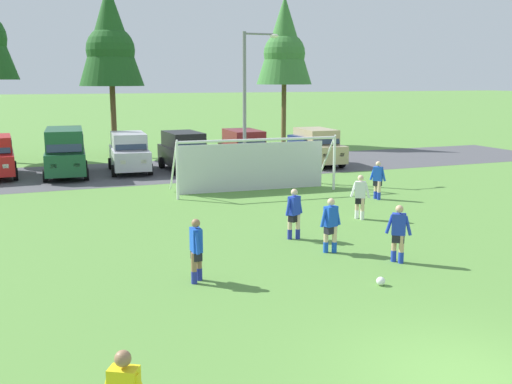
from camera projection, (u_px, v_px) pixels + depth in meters
The scene contains 19 objects.
ground_plane at pixel (209, 206), 23.70m from camera, with size 400.00×400.00×0.00m, color #598C3D.
parking_lot_strip at pixel (157, 171), 32.79m from camera, with size 52.00×8.40×0.01m, color #4C4C51.
soccer_ball at pixel (381, 281), 14.57m from camera, with size 0.22×0.22×0.22m.
soccer_goal at pixel (254, 163), 26.66m from camera, with size 7.52×2.36×2.57m.
player_striker_near at pixel (196, 251), 14.70m from camera, with size 0.34×0.73×1.64m.
player_midfield_center at pixel (294, 214), 18.69m from camera, with size 0.73×0.39×1.64m.
player_defender_far at pixel (378, 180), 24.96m from camera, with size 0.49×0.66×1.64m.
player_winger_left at pixel (398, 234), 16.29m from camera, with size 0.61×0.55×1.64m.
player_winger_right at pixel (331, 225), 17.23m from camera, with size 0.75×0.33×1.64m.
player_trailing_back at pixel (360, 197), 21.38m from camera, with size 0.62×0.53×1.64m.
parked_car_slot_left at pixel (65, 151), 30.73m from camera, with size 2.46×4.93×2.52m.
parked_car_slot_center_left at pixel (129, 152), 32.32m from camera, with size 2.39×4.73×2.16m.
parked_car_slot_center at pixel (184, 151), 32.84m from camera, with size 2.28×4.68×2.16m.
parked_car_slot_center_right at pixel (244, 148), 34.12m from camera, with size 2.26×4.67×2.16m.
parked_car_slot_right at pixel (308, 150), 35.36m from camera, with size 2.23×4.30×1.72m.
parked_car_slot_far_right at pixel (317, 146), 34.98m from camera, with size 2.35×4.71×2.16m.
tree_mid_left at pixel (110, 38), 37.71m from camera, with size 4.17×4.17×11.13m.
tree_center_back at pixel (284, 43), 44.19m from camera, with size 4.21×4.21×11.24m.
street_lamp at pixel (248, 104), 29.59m from camera, with size 2.00×0.32×7.38m.
Camera 1 is at (-6.67, -7.27, 5.04)m, focal length 41.12 mm.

